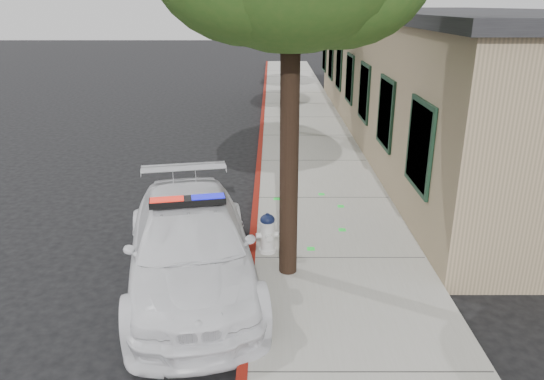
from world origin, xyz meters
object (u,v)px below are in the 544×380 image
(clapboard_building, at_px, (460,77))
(street_tree_far, at_px, (295,1))
(fire_hydrant, at_px, (268,233))
(street_tree_mid, at_px, (286,12))
(police_car, at_px, (190,245))

(clapboard_building, relative_size, street_tree_far, 3.59)
(fire_hydrant, distance_m, street_tree_far, 15.71)
(fire_hydrant, bearing_deg, street_tree_mid, 76.17)
(street_tree_far, bearing_deg, street_tree_mid, -95.26)
(police_car, xyz_separation_m, street_tree_far, (2.32, 16.04, 3.81))
(clapboard_building, relative_size, police_car, 4.00)
(fire_hydrant, bearing_deg, clapboard_building, 43.59)
(police_car, xyz_separation_m, fire_hydrant, (1.25, 0.89, -0.19))
(police_car, distance_m, fire_hydrant, 1.55)
(street_tree_mid, relative_size, street_tree_far, 0.91)
(police_car, bearing_deg, street_tree_mid, 69.10)
(police_car, height_order, street_tree_far, street_tree_far)
(fire_hydrant, height_order, street_tree_mid, street_tree_mid)
(clapboard_building, bearing_deg, street_tree_far, 129.49)
(clapboard_building, distance_m, police_car, 12.36)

